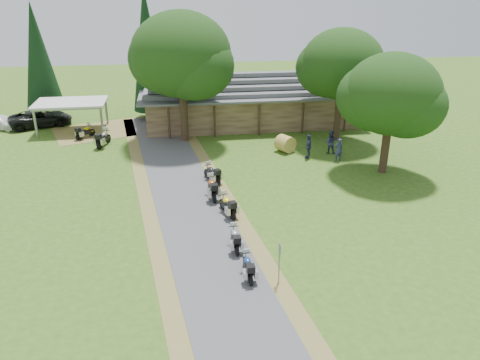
{
  "coord_description": "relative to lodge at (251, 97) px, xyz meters",
  "views": [
    {
      "loc": [
        -1.23,
        -20.39,
        13.08
      ],
      "look_at": [
        2.39,
        5.92,
        1.6
      ],
      "focal_mm": 35.0,
      "sensor_mm": 36.0,
      "label": 1
    }
  ],
  "objects": [
    {
      "name": "cedar_near",
      "position": [
        -9.73,
        2.52,
        3.91
      ],
      "size": [
        3.54,
        3.54,
        12.72
      ],
      "primitive_type": "cone",
      "color": "black",
      "rests_on": "ground"
    },
    {
      "name": "person_b",
      "position": [
        4.85,
        -9.97,
        -1.34
      ],
      "size": [
        0.74,
        0.62,
        2.22
      ],
      "primitive_type": "imported",
      "rotation": [
        0.0,
        0.0,
        2.84
      ],
      "color": "navy",
      "rests_on": "ground"
    },
    {
      "name": "carport",
      "position": [
        -16.87,
        -0.69,
        -1.08
      ],
      "size": [
        6.35,
        4.26,
        2.74
      ],
      "primitive_type": null,
      "rotation": [
        0.0,
        0.0,
        0.01
      ],
      "color": "silver",
      "rests_on": "ground"
    },
    {
      "name": "driveway",
      "position": [
        -6.5,
        -20.0,
        -2.45
      ],
      "size": [
        51.95,
        51.95,
        0.0
      ],
      "primitive_type": "plane",
      "rotation": [
        0.0,
        0.0,
        0.14
      ],
      "color": "#3F3F41",
      "rests_on": "ground"
    },
    {
      "name": "person_a",
      "position": [
        4.98,
        -11.67,
        -1.39
      ],
      "size": [
        0.66,
        0.52,
        2.13
      ],
      "primitive_type": "imported",
      "rotation": [
        0.0,
        0.0,
        3.29
      ],
      "color": "navy",
      "rests_on": "ground"
    },
    {
      "name": "sign_post",
      "position": [
        -2.98,
        -26.7,
        -1.37
      ],
      "size": [
        0.39,
        0.07,
        2.17
      ],
      "primitive_type": null,
      "color": "gray",
      "rests_on": "ground"
    },
    {
      "name": "oak_driveway",
      "position": [
        7.46,
        -14.35,
        2.22
      ],
      "size": [
        6.65,
        6.65,
        9.34
      ],
      "primitive_type": null,
      "color": "#14340F",
      "rests_on": "ground"
    },
    {
      "name": "motorcycle_row_b",
      "position": [
        -4.59,
        -23.34,
        -1.83
      ],
      "size": [
        0.63,
        1.83,
        1.24
      ],
      "primitive_type": null,
      "rotation": [
        0.0,
        0.0,
        1.59
      ],
      "color": "#9B9EA2",
      "rests_on": "ground"
    },
    {
      "name": "car_white_sedan",
      "position": [
        -23.75,
        0.72,
        -1.58
      ],
      "size": [
        4.1,
        5.65,
        1.74
      ],
      "primitive_type": "imported",
      "rotation": [
        0.0,
        0.0,
        1.16
      ],
      "color": "white",
      "rests_on": "ground"
    },
    {
      "name": "motorcycle_row_e",
      "position": [
        -5.07,
        -14.41,
        -1.79
      ],
      "size": [
        1.36,
        2.01,
        1.32
      ],
      "primitive_type": null,
      "rotation": [
        0.0,
        0.0,
        1.99
      ],
      "color": "black",
      "rests_on": "ground"
    },
    {
      "name": "motorcycle_row_c",
      "position": [
        -4.56,
        -19.49,
        -1.79
      ],
      "size": [
        1.17,
        2.04,
        1.33
      ],
      "primitive_type": null,
      "rotation": [
        0.0,
        0.0,
        1.87
      ],
      "color": "yellow",
      "rests_on": "ground"
    },
    {
      "name": "motorcycle_row_d",
      "position": [
        -5.27,
        -16.96,
        -1.73
      ],
      "size": [
        0.87,
        2.17,
        1.45
      ],
      "primitive_type": null,
      "rotation": [
        0.0,
        0.0,
        1.66
      ],
      "color": "#B4501C",
      "rests_on": "ground"
    },
    {
      "name": "lodge",
      "position": [
        0.0,
        0.0,
        0.0
      ],
      "size": [
        21.4,
        9.4,
        4.9
      ],
      "primitive_type": null,
      "color": "brown",
      "rests_on": "ground"
    },
    {
      "name": "oak_lodge_left",
      "position": [
        -6.68,
        -5.06,
        3.5
      ],
      "size": [
        8.23,
        8.23,
        11.9
      ],
      "primitive_type": null,
      "color": "#14340F",
      "rests_on": "ground"
    },
    {
      "name": "ground",
      "position": [
        -6.0,
        -24.0,
        -2.45
      ],
      "size": [
        120.0,
        120.0,
        0.0
      ],
      "primitive_type": "plane",
      "color": "#315417",
      "rests_on": "ground"
    },
    {
      "name": "oak_lodge_right",
      "position": [
        6.47,
        -6.71,
        2.86
      ],
      "size": [
        6.86,
        6.86,
        10.61
      ],
      "primitive_type": null,
      "color": "#14340F",
      "rests_on": "ground"
    },
    {
      "name": "hay_bale",
      "position": [
        1.37,
        -9.06,
        -1.77
      ],
      "size": [
        1.8,
        1.75,
        1.35
      ],
      "primitive_type": "cylinder",
      "rotation": [
        1.57,
        0.0,
        0.53
      ],
      "color": "#A88D3D",
      "rests_on": "ground"
    },
    {
      "name": "motorcycle_carport_b",
      "position": [
        -13.53,
        -5.63,
        -1.72
      ],
      "size": [
        1.34,
        2.26,
        1.47
      ],
      "primitive_type": null,
      "rotation": [
        0.0,
        0.0,
        1.25
      ],
      "color": "gray",
      "rests_on": "ground"
    },
    {
      "name": "person_c",
      "position": [
        2.83,
        -10.75,
        -1.32
      ],
      "size": [
        0.71,
        0.78,
        2.26
      ],
      "primitive_type": "imported",
      "rotation": [
        0.0,
        0.0,
        4.23
      ],
      "color": "navy",
      "rests_on": "ground"
    },
    {
      "name": "motorcycle_row_a",
      "position": [
        -4.31,
        -25.95,
        -1.85
      ],
      "size": [
        0.62,
        1.77,
        1.2
      ],
      "primitive_type": null,
      "rotation": [
        0.0,
        0.0,
        1.6
      ],
      "color": "navy",
      "rests_on": "ground"
    },
    {
      "name": "cedar_far",
      "position": [
        -20.48,
        4.81,
        3.15
      ],
      "size": [
        3.68,
        3.68,
        11.2
      ],
      "primitive_type": "cone",
      "color": "black",
      "rests_on": "ground"
    },
    {
      "name": "motorcycle_carport_a",
      "position": [
        -15.43,
        -3.19,
        -1.82
      ],
      "size": [
        1.65,
        1.81,
        1.27
      ],
      "primitive_type": null,
      "rotation": [
        0.0,
        0.0,
        0.88
      ],
      "color": "#D6B100",
      "rests_on": "ground"
    },
    {
      "name": "car_dark_suv",
      "position": [
        -20.23,
        1.12,
        -1.27
      ],
      "size": [
        4.54,
        6.71,
        2.37
      ],
      "primitive_type": "imported",
      "rotation": [
        0.0,
        0.0,
        1.91
      ],
      "color": "black",
      "rests_on": "ground"
    }
  ]
}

